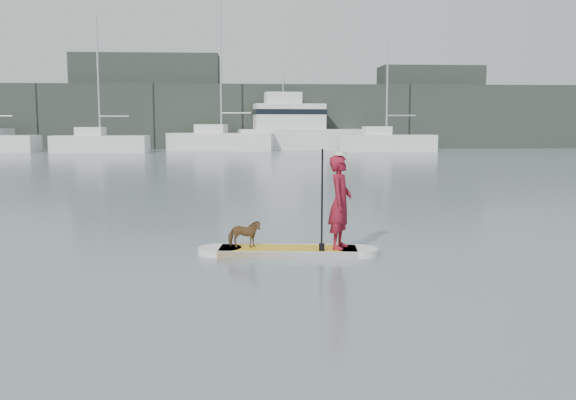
{
  "coord_description": "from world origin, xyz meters",
  "views": [
    {
      "loc": [
        -0.2,
        -9.95,
        2.38
      ],
      "look_at": [
        0.51,
        1.55,
        1.0
      ],
      "focal_mm": 40.0,
      "sensor_mm": 36.0,
      "label": 1
    }
  ],
  "objects": [
    {
      "name": "paddle",
      "position": [
        1.09,
        1.21,
        0.8
      ],
      "size": [
        0.1,
        0.3,
        2.0
      ],
      "rotation": [
        0.0,
        0.0,
        -0.09
      ],
      "color": "black",
      "rests_on": "ground"
    },
    {
      "name": "sailboat_d",
      "position": [
        -2.6,
        46.71,
        0.97
      ],
      "size": [
        9.53,
        4.42,
        13.52
      ],
      "rotation": [
        0.0,
        0.0,
        -0.18
      ],
      "color": "silver",
      "rests_on": "ground"
    },
    {
      "name": "sailboat_c",
      "position": [
        -12.39,
        43.69,
        0.82
      ],
      "size": [
        7.76,
        2.81,
        11.03
      ],
      "rotation": [
        0.0,
        0.0,
        -0.03
      ],
      "color": "silver",
      "rests_on": "ground"
    },
    {
      "name": "shore_mass",
      "position": [
        0.0,
        53.0,
        3.0
      ],
      "size": [
        90.0,
        6.0,
        6.0
      ],
      "primitive_type": "cube",
      "color": "#212923",
      "rests_on": "ground"
    },
    {
      "name": "sailboat_e",
      "position": [
        11.35,
        43.57,
        0.84
      ],
      "size": [
        8.15,
        2.84,
        11.73
      ],
      "rotation": [
        0.0,
        0.0,
        -0.03
      ],
      "color": "silver",
      "rests_on": "ground"
    },
    {
      "name": "dog",
      "position": [
        -0.29,
        1.62,
        0.37
      ],
      "size": [
        0.62,
        0.32,
        0.51
      ],
      "primitive_type": "imported",
      "rotation": [
        0.0,
        0.0,
        1.49
      ],
      "color": "#54331D",
      "rests_on": "paddleboard"
    },
    {
      "name": "white_cap",
      "position": [
        1.45,
        1.46,
        1.85
      ],
      "size": [
        0.22,
        0.22,
        0.07
      ],
      "primitive_type": "cylinder",
      "color": "silver",
      "rests_on": "paddler"
    },
    {
      "name": "motor_yacht_a",
      "position": [
        4.13,
        48.17,
        1.91
      ],
      "size": [
        11.62,
        4.66,
        6.79
      ],
      "rotation": [
        0.0,
        0.0,
        0.1
      ],
      "color": "silver",
      "rests_on": "ground"
    },
    {
      "name": "shore_building_east",
      "position": [
        18.0,
        54.0,
        4.0
      ],
      "size": [
        10.0,
        4.0,
        8.0
      ],
      "primitive_type": "cube",
      "color": "#212923",
      "rests_on": "ground"
    },
    {
      "name": "ground",
      "position": [
        0.0,
        0.0,
        0.0
      ],
      "size": [
        140.0,
        140.0,
        0.0
      ],
      "primitive_type": "plane",
      "color": "slate",
      "rests_on": "ground"
    },
    {
      "name": "paddleboard",
      "position": [
        0.51,
        1.55,
        0.06
      ],
      "size": [
        3.29,
        1.04,
        0.12
      ],
      "rotation": [
        0.0,
        0.0,
        -0.09
      ],
      "color": "gold",
      "rests_on": "ground"
    },
    {
      "name": "shore_building_west",
      "position": [
        -10.0,
        54.0,
        4.5
      ],
      "size": [
        14.0,
        4.0,
        9.0
      ],
      "primitive_type": "cube",
      "color": "#212923",
      "rests_on": "ground"
    },
    {
      "name": "paddler",
      "position": [
        1.45,
        1.46,
        0.97
      ],
      "size": [
        0.6,
        0.72,
        1.69
      ],
      "primitive_type": "imported",
      "rotation": [
        0.0,
        0.0,
        1.2
      ],
      "color": "maroon",
      "rests_on": "paddleboard"
    }
  ]
}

